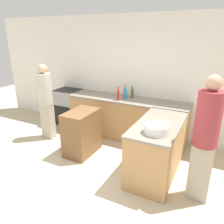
# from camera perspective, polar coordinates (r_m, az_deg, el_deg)

# --- Properties ---
(ground_plane) EXTENTS (14.00, 14.00, 0.00)m
(ground_plane) POSITION_cam_1_polar(r_m,az_deg,el_deg) (3.66, -9.89, -19.18)
(ground_plane) COLOR beige
(wall_back) EXTENTS (8.00, 0.06, 2.70)m
(wall_back) POSITION_cam_1_polar(r_m,az_deg,el_deg) (5.06, 5.78, 9.04)
(wall_back) COLOR white
(wall_back) RESTS_ON ground_plane
(counter_back) EXTENTS (2.70, 0.68, 0.93)m
(counter_back) POSITION_cam_1_polar(r_m,az_deg,el_deg) (4.99, 3.93, -1.65)
(counter_back) COLOR tan
(counter_back) RESTS_ON ground_plane
(counter_peninsula) EXTENTS (0.69, 1.46, 0.93)m
(counter_peninsula) POSITION_cam_1_polar(r_m,az_deg,el_deg) (3.80, 11.75, -9.25)
(counter_peninsula) COLOR tan
(counter_peninsula) RESTS_ON ground_plane
(range_oven) EXTENTS (0.65, 0.60, 0.94)m
(range_oven) POSITION_cam_1_polar(r_m,az_deg,el_deg) (5.83, -11.32, 1.22)
(range_oven) COLOR #99999E
(range_oven) RESTS_ON ground_plane
(island_table) EXTENTS (0.47, 0.74, 0.88)m
(island_table) POSITION_cam_1_polar(r_m,az_deg,el_deg) (4.38, -7.91, -5.33)
(island_table) COLOR brown
(island_table) RESTS_ON ground_plane
(mixing_bowl) EXTENTS (0.36, 0.36, 0.13)m
(mixing_bowl) POSITION_cam_1_polar(r_m,az_deg,el_deg) (3.21, 11.66, -4.35)
(mixing_bowl) COLOR white
(mixing_bowl) RESTS_ON counter_peninsula
(olive_oil_bottle) EXTENTS (0.06, 0.06, 0.27)m
(olive_oil_bottle) POSITION_cam_1_polar(r_m,az_deg,el_deg) (4.90, 5.29, 4.93)
(olive_oil_bottle) COLOR #475B1E
(olive_oil_bottle) RESTS_ON counter_back
(hot_sauce_bottle) EXTENTS (0.06, 0.06, 0.30)m
(hot_sauce_bottle) POSITION_cam_1_polar(r_m,az_deg,el_deg) (4.70, 1.64, 4.48)
(hot_sauce_bottle) COLOR red
(hot_sauce_bottle) RESTS_ON counter_back
(dish_soap_bottle) EXTENTS (0.08, 0.08, 0.29)m
(dish_soap_bottle) POSITION_cam_1_polar(r_m,az_deg,el_deg) (4.86, 3.45, 4.95)
(dish_soap_bottle) COLOR #338CBF
(dish_soap_bottle) RESTS_ON counter_back
(person_by_range) EXTENTS (0.31, 0.31, 1.69)m
(person_by_range) POSITION_cam_1_polar(r_m,az_deg,el_deg) (5.03, -16.95, 3.22)
(person_by_range) COLOR #ADA38E
(person_by_range) RESTS_ON ground_plane
(person_at_peninsula) EXTENTS (0.33, 0.33, 1.82)m
(person_at_peninsula) POSITION_cam_1_polar(r_m,az_deg,el_deg) (3.17, 23.19, -5.89)
(person_at_peninsula) COLOR #ADA38E
(person_at_peninsula) RESTS_ON ground_plane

